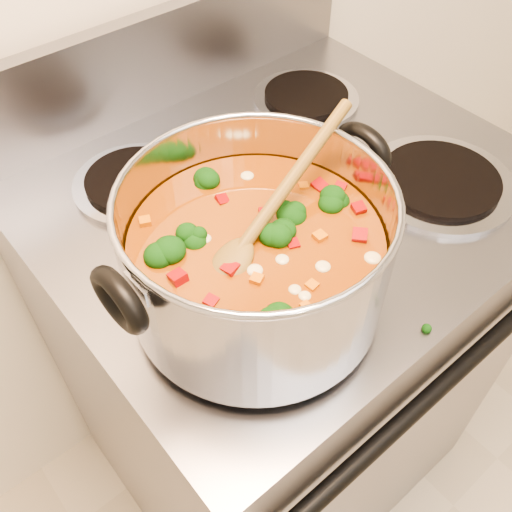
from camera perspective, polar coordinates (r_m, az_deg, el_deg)
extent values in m
cube|color=gray|center=(1.21, 2.25, -9.59)|extent=(0.73, 0.63, 0.92)
cube|color=gray|center=(1.00, -8.74, 19.12)|extent=(0.73, 0.03, 0.16)
cylinder|color=black|center=(0.82, 18.74, -11.57)|extent=(0.62, 0.02, 0.02)
cylinder|color=#A5A5AD|center=(0.70, 0.52, -4.78)|extent=(0.22, 0.22, 0.01)
cylinder|color=black|center=(0.69, 0.53, -4.38)|extent=(0.17, 0.17, 0.01)
cylinder|color=#A5A5AD|center=(0.89, 17.89, 6.94)|extent=(0.22, 0.22, 0.01)
cylinder|color=black|center=(0.89, 18.01, 7.33)|extent=(0.17, 0.17, 0.01)
cylinder|color=#A5A5AD|center=(0.87, -11.98, 7.11)|extent=(0.18, 0.18, 0.01)
cylinder|color=black|center=(0.86, -12.06, 7.51)|extent=(0.14, 0.14, 0.01)
cylinder|color=#A5A5AD|center=(1.03, 5.02, 15.38)|extent=(0.18, 0.18, 0.01)
cylinder|color=black|center=(1.02, 5.05, 15.76)|extent=(0.14, 0.14, 0.01)
cylinder|color=#ADAEB6|center=(0.63, 0.00, 0.41)|extent=(0.29, 0.29, 0.16)
torus|color=#ADAEB6|center=(0.57, 0.00, 5.72)|extent=(0.29, 0.29, 0.01)
cylinder|color=#7B390B|center=(0.65, 0.00, -1.21)|extent=(0.28, 0.28, 0.10)
torus|color=black|center=(0.53, -13.53, -4.28)|extent=(0.02, 0.08, 0.08)
torus|color=black|center=(0.68, 10.62, 10.50)|extent=(0.02, 0.08, 0.08)
ellipsoid|color=black|center=(0.54, 5.55, -6.77)|extent=(0.04, 0.04, 0.03)
ellipsoid|color=black|center=(0.57, 3.55, -2.56)|extent=(0.04, 0.04, 0.03)
ellipsoid|color=black|center=(0.55, 4.69, -4.58)|extent=(0.04, 0.04, 0.03)
ellipsoid|color=black|center=(0.67, 0.60, 7.56)|extent=(0.04, 0.04, 0.03)
ellipsoid|color=black|center=(0.62, 11.35, 1.71)|extent=(0.04, 0.04, 0.03)
ellipsoid|color=black|center=(0.64, 4.53, 5.05)|extent=(0.04, 0.04, 0.03)
ellipsoid|color=black|center=(0.66, 1.26, 6.40)|extent=(0.04, 0.04, 0.03)
ellipsoid|color=#990513|center=(0.66, -6.90, 5.93)|extent=(0.01, 0.01, 0.01)
ellipsoid|color=#990513|center=(0.60, 0.20, 1.44)|extent=(0.01, 0.01, 0.01)
ellipsoid|color=#990513|center=(0.55, -0.69, -5.32)|extent=(0.01, 0.01, 0.01)
ellipsoid|color=#990513|center=(0.67, 4.42, 7.44)|extent=(0.01, 0.01, 0.01)
ellipsoid|color=#990513|center=(0.63, 3.53, 4.25)|extent=(0.01, 0.01, 0.01)
ellipsoid|color=#990513|center=(0.62, -4.21, 2.51)|extent=(0.01, 0.01, 0.01)
ellipsoid|color=#990513|center=(0.67, 2.92, 7.01)|extent=(0.01, 0.01, 0.01)
ellipsoid|color=#990513|center=(0.56, 4.34, -4.00)|extent=(0.01, 0.01, 0.01)
ellipsoid|color=#990513|center=(0.59, -5.49, 0.03)|extent=(0.01, 0.01, 0.01)
ellipsoid|color=#990513|center=(0.53, 2.70, -7.57)|extent=(0.01, 0.01, 0.01)
ellipsoid|color=#990513|center=(0.64, -1.23, 4.71)|extent=(0.01, 0.01, 0.01)
ellipsoid|color=#990513|center=(0.67, -1.32, 7.04)|extent=(0.01, 0.01, 0.01)
ellipsoid|color=#990513|center=(0.58, -8.68, -1.82)|extent=(0.01, 0.01, 0.01)
ellipsoid|color=#C0600A|center=(0.60, 2.95, 0.77)|extent=(0.01, 0.01, 0.01)
ellipsoid|color=#C0600A|center=(0.60, -6.09, 0.62)|extent=(0.01, 0.01, 0.01)
ellipsoid|color=#C0600A|center=(0.57, 10.43, -2.86)|extent=(0.01, 0.01, 0.01)
ellipsoid|color=#C0600A|center=(0.62, 10.04, 2.57)|extent=(0.01, 0.01, 0.01)
ellipsoid|color=#C0600A|center=(0.66, 2.37, 6.85)|extent=(0.01, 0.01, 0.01)
ellipsoid|color=#C0600A|center=(0.62, 8.35, 2.10)|extent=(0.01, 0.01, 0.01)
ellipsoid|color=#C0600A|center=(0.68, -0.88, 7.81)|extent=(0.01, 0.01, 0.01)
ellipsoid|color=#C0600A|center=(0.59, 9.41, -0.60)|extent=(0.01, 0.01, 0.01)
ellipsoid|color=beige|center=(0.58, 8.70, -1.25)|extent=(0.02, 0.02, 0.01)
ellipsoid|color=beige|center=(0.66, 0.94, 6.86)|extent=(0.02, 0.02, 0.01)
ellipsoid|color=beige|center=(0.65, -0.21, 5.53)|extent=(0.02, 0.02, 0.01)
ellipsoid|color=beige|center=(0.68, 6.68, 7.82)|extent=(0.02, 0.02, 0.01)
ellipsoid|color=beige|center=(0.67, 4.95, 7.06)|extent=(0.02, 0.02, 0.01)
ellipsoid|color=beige|center=(0.63, -8.44, 3.47)|extent=(0.02, 0.02, 0.01)
ellipsoid|color=beige|center=(0.60, -6.44, 0.43)|extent=(0.02, 0.02, 0.01)
ellipsoid|color=beige|center=(0.67, -1.83, 7.07)|extent=(0.02, 0.02, 0.01)
ellipsoid|color=beige|center=(0.68, 2.49, 7.65)|extent=(0.02, 0.02, 0.01)
ellipsoid|color=brown|center=(0.59, -2.60, -0.78)|extent=(0.08, 0.06, 0.04)
cylinder|color=brown|center=(0.62, 3.57, 7.65)|extent=(0.22, 0.07, 0.09)
ellipsoid|color=black|center=(0.67, 13.23, -10.03)|extent=(0.01, 0.01, 0.01)
ellipsoid|color=black|center=(0.79, 13.04, 2.19)|extent=(0.01, 0.01, 0.01)
ellipsoid|color=black|center=(0.84, -3.86, 6.73)|extent=(0.01, 0.01, 0.01)
ellipsoid|color=black|center=(0.62, 6.08, -16.03)|extent=(0.01, 0.01, 0.01)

